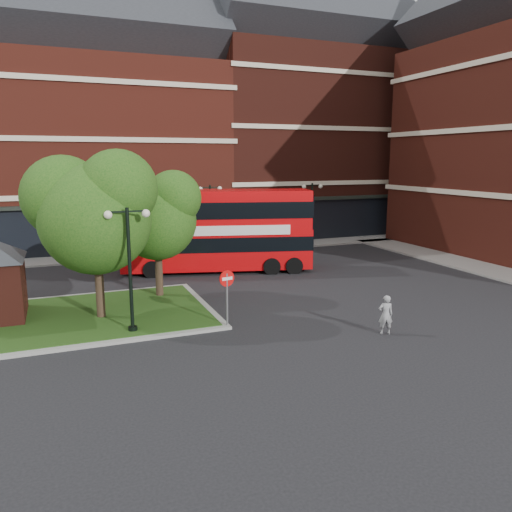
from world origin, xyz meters
name	(u,v)px	position (x,y,z in m)	size (l,w,h in m)	color
ground	(263,319)	(0.00, 0.00, 0.00)	(120.00, 120.00, 0.00)	black
pavement_far	(177,252)	(0.00, 16.50, 0.06)	(44.00, 3.00, 0.12)	slate
pavement_side	(509,275)	(16.50, 2.00, 0.06)	(3.00, 28.00, 0.12)	slate
terrace_far_left	(53,156)	(-8.00, 24.00, 7.00)	(26.00, 12.00, 14.00)	maroon
terrace_far_right	(303,146)	(14.00, 24.00, 8.00)	(18.00, 12.00, 16.00)	#471911
traffic_island	(64,319)	(-8.00, 3.00, 0.07)	(12.60, 7.60, 0.15)	gray
tree_island_west	(92,208)	(-6.60, 2.58, 4.79)	(5.40, 4.71, 7.21)	#2D2116
tree_island_east	(155,213)	(-3.58, 5.06, 4.24)	(4.46, 3.90, 6.29)	#2D2116
lamp_island	(130,264)	(-5.50, 0.20, 2.83)	(1.72, 0.36, 5.00)	black
lamp_far_left	(210,216)	(2.00, 14.50, 2.83)	(1.72, 0.36, 5.00)	black
lamp_far_right	(312,212)	(10.00, 14.50, 2.83)	(1.72, 0.36, 5.00)	black
bus	(217,225)	(0.98, 9.71, 2.85)	(11.65, 5.38, 4.34)	#BE070A
woman	(386,315)	(3.76, -3.50, 0.79)	(0.57, 0.38, 1.58)	gray
car_silver	(180,244)	(0.14, 16.00, 0.73)	(1.72, 4.28, 1.46)	#BABCC2
car_white	(259,239)	(6.30, 16.00, 0.78)	(1.64, 4.71, 1.55)	silver
no_entry_sign	(227,287)	(-1.80, -0.50, 1.72)	(0.66, 0.19, 2.41)	slate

